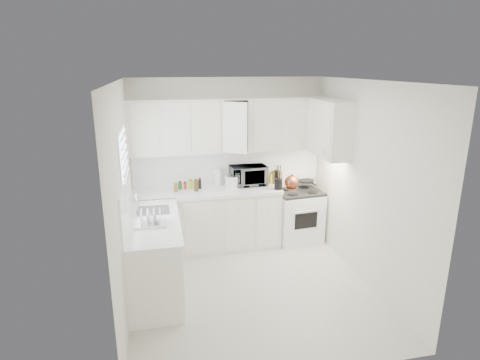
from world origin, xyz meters
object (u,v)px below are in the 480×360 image
object	(u,v)px
stove	(298,209)
rice_cooker	(232,181)
microwave	(248,173)
dish_rack	(150,217)
utensil_crock	(279,177)
tea_kettle	(292,181)

from	to	relation	value
stove	rice_cooker	bearing A→B (deg)	170.03
microwave	dish_rack	xyz separation A→B (m)	(-1.50, -1.39, -0.09)
rice_cooker	utensil_crock	distance (m)	0.71
microwave	rice_cooker	xyz separation A→B (m)	(-0.27, -0.10, -0.08)
microwave	dish_rack	size ratio (longest dim) A/B	1.54
stove	tea_kettle	size ratio (longest dim) A/B	4.03
stove	tea_kettle	world-z (taller)	tea_kettle
utensil_crock	dish_rack	size ratio (longest dim) A/B	1.08
stove	dish_rack	world-z (taller)	dish_rack
utensil_crock	microwave	bearing A→B (deg)	139.52
tea_kettle	microwave	world-z (taller)	microwave
stove	microwave	xyz separation A→B (m)	(-0.79, 0.18, 0.60)
utensil_crock	dish_rack	xyz separation A→B (m)	(-1.90, -1.05, -0.10)
tea_kettle	dish_rack	xyz separation A→B (m)	(-2.11, -1.05, -0.01)
tea_kettle	utensil_crock	bearing A→B (deg)	158.28
utensil_crock	stove	bearing A→B (deg)	22.51
tea_kettle	dish_rack	world-z (taller)	tea_kettle
tea_kettle	utensil_crock	xyz separation A→B (m)	(-0.21, -0.00, 0.08)
stove	dish_rack	bearing A→B (deg)	-158.21
tea_kettle	microwave	xyz separation A→B (m)	(-0.61, 0.34, 0.07)
dish_rack	microwave	bearing A→B (deg)	43.92
rice_cooker	utensil_crock	bearing A→B (deg)	-13.02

